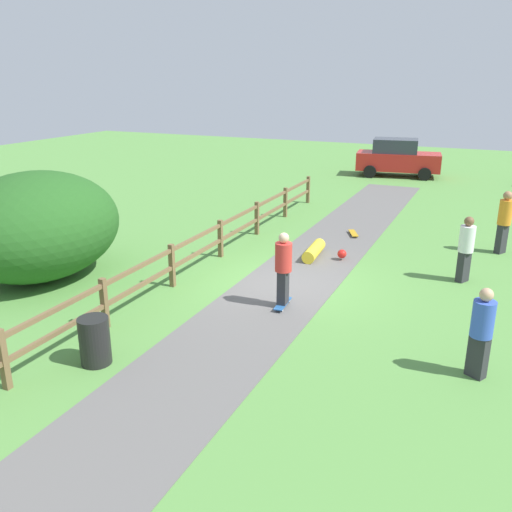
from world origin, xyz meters
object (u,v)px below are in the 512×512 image
object	(u,v)px
bush_large	(37,226)
skater_fallen	(316,251)
bystander_white	(466,246)
bystander_orange	(504,219)
skater_riding	(283,266)
trash_bin	(95,341)
parked_car_red	(397,158)
skateboard_loose	(353,233)
bystander_blue	(482,329)

from	to	relation	value
bush_large	skater_fallen	distance (m)	7.60
bystander_white	bystander_orange	world-z (taller)	bystander_orange
bush_large	skater_riding	bearing A→B (deg)	6.40
trash_bin	skater_fallen	xyz separation A→B (m)	(1.77, 7.45, -0.25)
bystander_white	bystander_orange	bearing A→B (deg)	74.23
skater_fallen	parked_car_red	distance (m)	14.50
bystander_white	bystander_orange	xyz separation A→B (m)	(0.83, 2.95, 0.10)
skateboard_loose	bystander_orange	xyz separation A→B (m)	(4.45, 0.01, 0.95)
skater_riding	skateboard_loose	distance (m)	6.43
bush_large	parked_car_red	size ratio (longest dim) A/B	1.03
skater_riding	bystander_blue	xyz separation A→B (m)	(4.20, -1.38, -0.08)
bystander_blue	parked_car_red	distance (m)	20.19
bush_large	skater_fallen	bearing A→B (deg)	36.08
bystander_blue	parked_car_red	world-z (taller)	parked_car_red
bystander_orange	skateboard_loose	bearing A→B (deg)	-179.82
skater_riding	bush_large	bearing A→B (deg)	-173.60
trash_bin	skater_fallen	bearing A→B (deg)	76.62
bystander_orange	parked_car_red	world-z (taller)	parked_car_red
bystander_white	parked_car_red	distance (m)	15.38
skater_fallen	bystander_blue	distance (m)	6.90
skater_fallen	trash_bin	bearing A→B (deg)	-103.38
skateboard_loose	bystander_blue	distance (m)	8.86
skater_fallen	bystander_orange	bearing A→B (deg)	29.03
bystander_blue	bystander_white	size ratio (longest dim) A/B	0.97
skater_fallen	parked_car_red	xyz separation A→B (m)	(-0.41, 14.48, 0.76)
bystander_blue	bystander_orange	xyz separation A→B (m)	(0.23, 7.76, 0.13)
skater_fallen	bystander_orange	distance (m)	5.60
bush_large	skater_fallen	size ratio (longest dim) A/B	3.18
bush_large	bystander_orange	world-z (taller)	bush_large
trash_bin	skater_fallen	size ratio (longest dim) A/B	0.63
parked_car_red	bystander_blue	bearing A→B (deg)	-75.58
bush_large	parked_car_red	bearing A→B (deg)	73.34
skateboard_loose	bystander_blue	xyz separation A→B (m)	(4.22, -7.75, 0.83)
bystander_blue	parked_car_red	bearing A→B (deg)	104.42
trash_bin	skater_riding	xyz separation A→B (m)	(2.19, 3.76, 0.54)
skater_riding	skater_fallen	xyz separation A→B (m)	(-0.42, 3.69, -0.79)
trash_bin	bystander_white	size ratio (longest dim) A/B	0.53
bystander_orange	skater_riding	bearing A→B (deg)	-124.74
trash_bin	bystander_white	distance (m)	9.25
bystander_orange	parked_car_red	bearing A→B (deg)	114.02
skater_fallen	skater_riding	bearing A→B (deg)	-83.50
bush_large	skateboard_loose	size ratio (longest dim) A/B	5.61
skater_riding	bystander_blue	distance (m)	4.42
parked_car_red	bystander_orange	bearing A→B (deg)	-65.98
skateboard_loose	parked_car_red	world-z (taller)	parked_car_red
skater_fallen	bystander_blue	bearing A→B (deg)	-47.69
bush_large	skateboard_loose	bearing A→B (deg)	47.68
parked_car_red	bystander_white	bearing A→B (deg)	-73.30
skateboard_loose	bystander_white	distance (m)	4.73
skateboard_loose	parked_car_red	size ratio (longest dim) A/B	0.18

